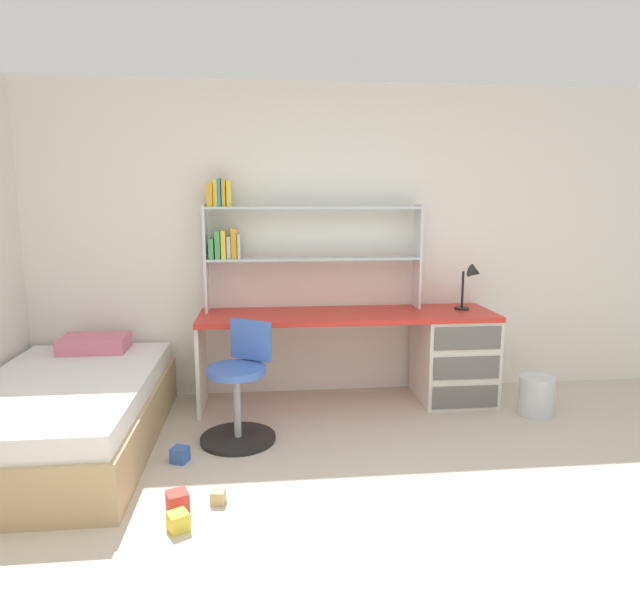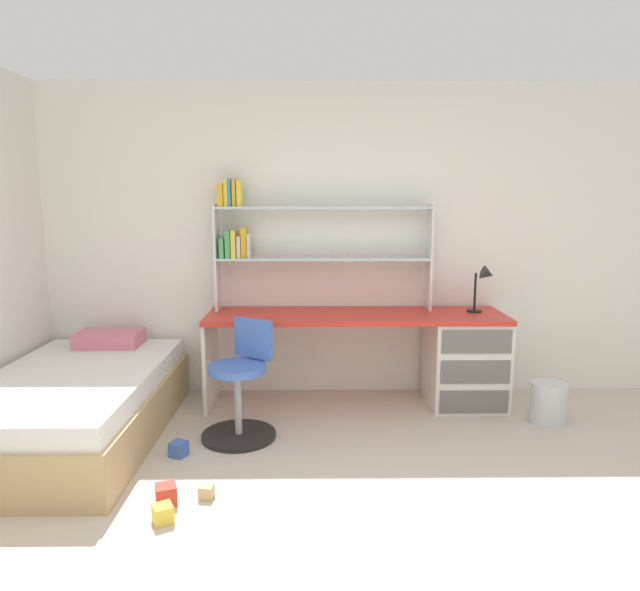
# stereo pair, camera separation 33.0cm
# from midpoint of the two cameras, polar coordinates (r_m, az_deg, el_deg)

# --- Properties ---
(ground_plane) EXTENTS (6.14, 6.08, 0.02)m
(ground_plane) POSITION_cam_midpoint_polar(r_m,az_deg,el_deg) (2.70, 6.46, -27.93)
(ground_plane) COLOR beige
(room_shell) EXTENTS (6.14, 6.08, 2.59)m
(room_shell) POSITION_cam_midpoint_polar(r_m,az_deg,el_deg) (3.49, -19.33, 3.59)
(room_shell) COLOR white
(room_shell) RESTS_ON ground_plane
(desk) EXTENTS (2.37, 0.62, 0.75)m
(desk) POSITION_cam_midpoint_polar(r_m,az_deg,el_deg) (4.61, 8.87, -5.64)
(desk) COLOR red
(desk) RESTS_ON ground_plane
(bookshelf_hutch) EXTENTS (1.76, 0.22, 1.06)m
(bookshelf_hutch) POSITION_cam_midpoint_polar(r_m,az_deg,el_deg) (4.49, -5.99, 6.20)
(bookshelf_hutch) COLOR silver
(bookshelf_hutch) RESTS_ON desk
(desk_lamp) EXTENTS (0.20, 0.17, 0.38)m
(desk_lamp) POSITION_cam_midpoint_polar(r_m,az_deg,el_deg) (4.62, 13.50, 1.62)
(desk_lamp) COLOR black
(desk_lamp) RESTS_ON desk
(swivel_chair) EXTENTS (0.52, 0.52, 0.82)m
(swivel_chair) POSITION_cam_midpoint_polar(r_m,az_deg,el_deg) (3.91, -10.77, -10.02)
(swivel_chair) COLOR black
(swivel_chair) RESTS_ON ground_plane
(bed_platform) EXTENTS (1.14, 1.94, 0.60)m
(bed_platform) POSITION_cam_midpoint_polar(r_m,az_deg,el_deg) (4.18, -26.94, -10.88)
(bed_platform) COLOR tan
(bed_platform) RESTS_ON ground_plane
(waste_bin) EXTENTS (0.27, 0.27, 0.30)m
(waste_bin) POSITION_cam_midpoint_polar(r_m,az_deg,el_deg) (4.58, 19.57, -9.77)
(waste_bin) COLOR silver
(waste_bin) RESTS_ON ground_plane
(toy_block_blue_0) EXTENTS (0.13, 0.13, 0.10)m
(toy_block_blue_0) POSITION_cam_midpoint_polar(r_m,az_deg,el_deg) (3.78, -16.84, -15.54)
(toy_block_blue_0) COLOR #3860B7
(toy_block_blue_0) RESTS_ON ground_plane
(toy_block_natural_1) EXTENTS (0.08, 0.08, 0.07)m
(toy_block_natural_1) POSITION_cam_midpoint_polar(r_m,az_deg,el_deg) (3.28, -13.53, -19.68)
(toy_block_natural_1) COLOR tan
(toy_block_natural_1) RESTS_ON ground_plane
(toy_block_yellow_2) EXTENTS (0.13, 0.13, 0.09)m
(toy_block_yellow_2) POSITION_cam_midpoint_polar(r_m,az_deg,el_deg) (3.11, -17.66, -21.48)
(toy_block_yellow_2) COLOR gold
(toy_block_yellow_2) RESTS_ON ground_plane
(toy_block_red_3) EXTENTS (0.14, 0.14, 0.11)m
(toy_block_red_3) POSITION_cam_midpoint_polar(r_m,az_deg,el_deg) (3.26, -17.55, -19.75)
(toy_block_red_3) COLOR red
(toy_block_red_3) RESTS_ON ground_plane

